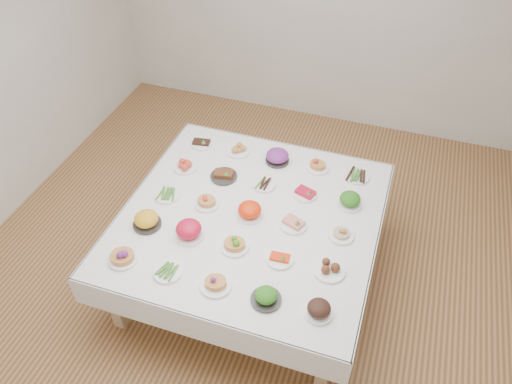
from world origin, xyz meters
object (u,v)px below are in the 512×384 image
(display_table, at_px, (250,221))
(dish_0, at_px, (122,255))
(dish_12, at_px, (250,211))
(dish_24, at_px, (357,176))

(display_table, xyz_separation_m, dish_0, (-0.75, -0.75, 0.13))
(display_table, xyz_separation_m, dish_12, (-0.00, -0.01, 0.13))
(dish_24, bearing_deg, display_table, -134.78)
(dish_12, bearing_deg, dish_24, 45.53)
(dish_0, bearing_deg, display_table, 45.29)
(dish_12, bearing_deg, display_table, 84.49)
(dish_0, bearing_deg, dish_12, 44.97)
(dish_0, xyz_separation_m, dish_24, (1.49, 1.50, -0.04))
(dish_24, bearing_deg, dish_0, -134.75)
(dish_0, height_order, dish_24, dish_0)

